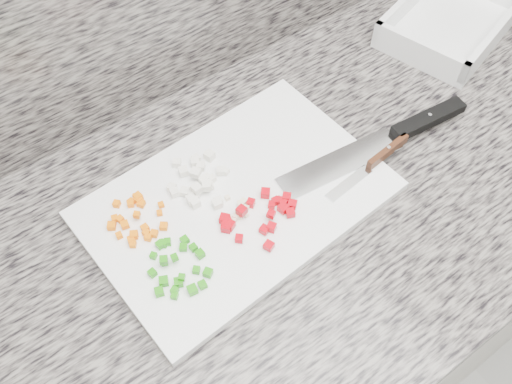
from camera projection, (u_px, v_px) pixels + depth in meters
cabinet at (291, 313)px, 1.25m from camera, size 3.92×0.62×0.86m
countertop at (306, 196)px, 0.88m from camera, size 3.96×0.64×0.04m
cutting_board at (237, 200)px, 0.84m from camera, size 0.45×0.31×0.01m
carrot_pile at (135, 219)px, 0.81m from camera, size 0.09×0.09×0.02m
onion_pile at (199, 182)px, 0.84m from camera, size 0.10×0.11×0.02m
green_pepper_pile at (178, 268)px, 0.76m from camera, size 0.09×0.10×0.02m
red_pepper_pile at (259, 215)px, 0.81m from camera, size 0.12×0.09×0.02m
garlic_pile at (238, 210)px, 0.82m from camera, size 0.05×0.05×0.01m
chef_knife at (399, 133)px, 0.90m from camera, size 0.34×0.07×0.02m
paring_knife at (378, 159)px, 0.87m from camera, size 0.17×0.03×0.02m
tray at (449, 23)px, 1.06m from camera, size 0.29×0.24×0.05m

